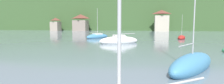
{
  "coord_description": "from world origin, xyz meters",
  "views": [
    {
      "loc": [
        3.17,
        26.69,
        3.19
      ],
      "look_at": [
        0.0,
        46.89,
        1.14
      ],
      "focal_mm": 28.39,
      "sensor_mm": 36.0,
      "label": 1
    }
  ],
  "objects_px": {
    "shore_building_west": "(56,24)",
    "shore_building_westcentral": "(81,23)",
    "sailboat_mid_1": "(192,64)",
    "sailboat_mid_9": "(119,41)",
    "shore_building_central": "(161,21)",
    "sailboat_far_6": "(181,38)",
    "sailboat_far_4": "(98,37)"
  },
  "relations": [
    {
      "from": "shore_building_central",
      "to": "sailboat_far_4",
      "type": "height_order",
      "value": "shore_building_central"
    },
    {
      "from": "shore_building_central",
      "to": "sailboat_mid_1",
      "type": "distance_m",
      "value": 71.43
    },
    {
      "from": "shore_building_westcentral",
      "to": "sailboat_mid_9",
      "type": "distance_m",
      "value": 60.52
    },
    {
      "from": "shore_building_central",
      "to": "sailboat_far_4",
      "type": "distance_m",
      "value": 48.24
    },
    {
      "from": "shore_building_central",
      "to": "sailboat_mid_9",
      "type": "height_order",
      "value": "shore_building_central"
    },
    {
      "from": "shore_building_central",
      "to": "sailboat_mid_1",
      "type": "bearing_deg",
      "value": -94.86
    },
    {
      "from": "shore_building_central",
      "to": "sailboat_far_6",
      "type": "distance_m",
      "value": 43.58
    },
    {
      "from": "shore_building_central",
      "to": "sailboat_far_6",
      "type": "xyz_separation_m",
      "value": [
        -0.63,
        -43.35,
        -4.45
      ]
    },
    {
      "from": "shore_building_westcentral",
      "to": "sailboat_mid_9",
      "type": "bearing_deg",
      "value": -65.05
    },
    {
      "from": "sailboat_mid_1",
      "to": "sailboat_far_4",
      "type": "relative_size",
      "value": 1.41
    },
    {
      "from": "sailboat_far_6",
      "to": "sailboat_mid_9",
      "type": "height_order",
      "value": "sailboat_mid_9"
    },
    {
      "from": "shore_building_westcentral",
      "to": "sailboat_mid_1",
      "type": "distance_m",
      "value": 78.62
    },
    {
      "from": "sailboat_mid_1",
      "to": "sailboat_mid_9",
      "type": "height_order",
      "value": "sailboat_mid_1"
    },
    {
      "from": "shore_building_west",
      "to": "sailboat_far_4",
      "type": "relative_size",
      "value": 0.89
    },
    {
      "from": "sailboat_far_6",
      "to": "sailboat_mid_9",
      "type": "bearing_deg",
      "value": 150.08
    },
    {
      "from": "shore_building_west",
      "to": "sailboat_mid_1",
      "type": "distance_m",
      "value": 84.26
    },
    {
      "from": "shore_building_west",
      "to": "sailboat_mid_1",
      "type": "bearing_deg",
      "value": -57.26
    },
    {
      "from": "shore_building_west",
      "to": "shore_building_central",
      "type": "height_order",
      "value": "shore_building_central"
    },
    {
      "from": "sailboat_far_4",
      "to": "shore_building_westcentral",
      "type": "bearing_deg",
      "value": 58.71
    },
    {
      "from": "shore_building_west",
      "to": "sailboat_mid_1",
      "type": "height_order",
      "value": "sailboat_mid_1"
    },
    {
      "from": "sailboat_far_4",
      "to": "sailboat_far_6",
      "type": "height_order",
      "value": "sailboat_far_4"
    },
    {
      "from": "sailboat_far_6",
      "to": "sailboat_mid_9",
      "type": "relative_size",
      "value": 0.72
    },
    {
      "from": "shore_building_west",
      "to": "sailboat_far_4",
      "type": "distance_m",
      "value": 54.34
    },
    {
      "from": "sailboat_mid_9",
      "to": "shore_building_central",
      "type": "bearing_deg",
      "value": -131.27
    },
    {
      "from": "shore_building_west",
      "to": "shore_building_westcentral",
      "type": "height_order",
      "value": "shore_building_westcentral"
    },
    {
      "from": "shore_building_west",
      "to": "sailboat_mid_9",
      "type": "relative_size",
      "value": 0.84
    },
    {
      "from": "sailboat_mid_1",
      "to": "sailboat_mid_9",
      "type": "relative_size",
      "value": 1.33
    },
    {
      "from": "shore_building_westcentral",
      "to": "sailboat_mid_9",
      "type": "height_order",
      "value": "shore_building_westcentral"
    },
    {
      "from": "shore_building_westcentral",
      "to": "sailboat_far_4",
      "type": "distance_m",
      "value": 48.45
    },
    {
      "from": "shore_building_central",
      "to": "sailboat_mid_1",
      "type": "relative_size",
      "value": 0.95
    },
    {
      "from": "sailboat_mid_1",
      "to": "sailboat_far_6",
      "type": "height_order",
      "value": "sailboat_mid_1"
    },
    {
      "from": "sailboat_mid_1",
      "to": "sailboat_mid_9",
      "type": "bearing_deg",
      "value": 56.38
    }
  ]
}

